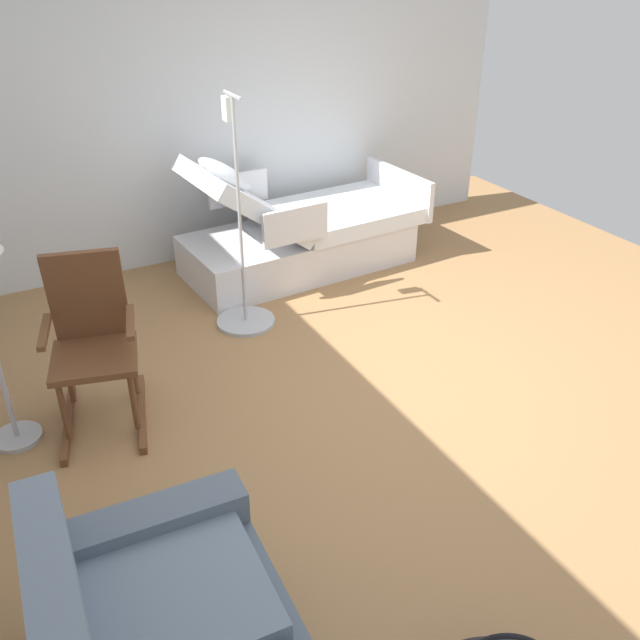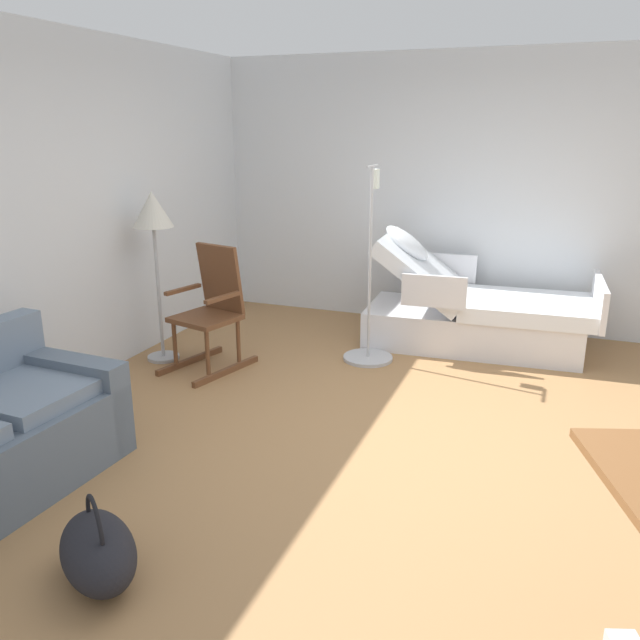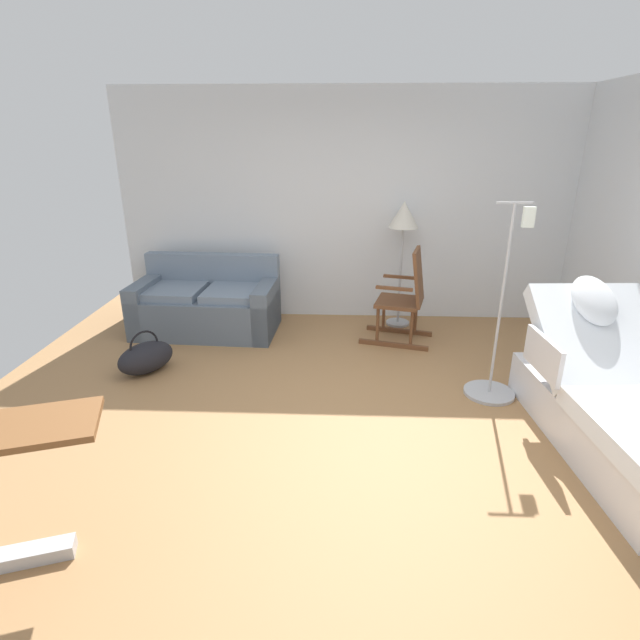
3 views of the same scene
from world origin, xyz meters
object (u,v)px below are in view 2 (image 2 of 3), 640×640
object	(u,v)px
hospital_bed	(474,314)
floor_lamp	(153,221)
rocking_chair	(212,310)
duffel_bag	(98,551)
iv_pole	(369,333)

from	to	relation	value
hospital_bed	floor_lamp	bearing A→B (deg)	117.96
rocking_chair	floor_lamp	size ratio (longest dim) A/B	0.71
rocking_chair	duffel_bag	xyz separation A→B (m)	(-2.58, -0.90, -0.35)
hospital_bed	rocking_chair	xyz separation A→B (m)	(-1.34, 2.01, 0.19)
duffel_bag	rocking_chair	bearing A→B (deg)	19.13
duffel_bag	hospital_bed	bearing A→B (deg)	-15.83
hospital_bed	floor_lamp	world-z (taller)	floor_lamp
floor_lamp	iv_pole	xyz separation A→B (m)	(0.64, -1.71, -0.98)
rocking_chair	duffel_bag	world-z (taller)	rocking_chair
floor_lamp	iv_pole	bearing A→B (deg)	-69.43
hospital_bed	duffel_bag	world-z (taller)	hospital_bed
rocking_chair	iv_pole	xyz separation A→B (m)	(0.64, -1.20, -0.25)
hospital_bed	iv_pole	xyz separation A→B (m)	(-0.70, 0.81, -0.06)
iv_pole	duffel_bag	bearing A→B (deg)	174.66
rocking_chair	floor_lamp	bearing A→B (deg)	90.51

